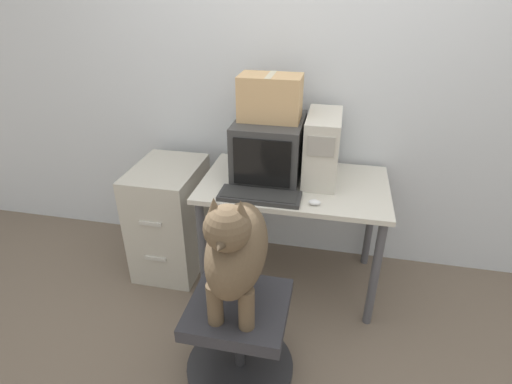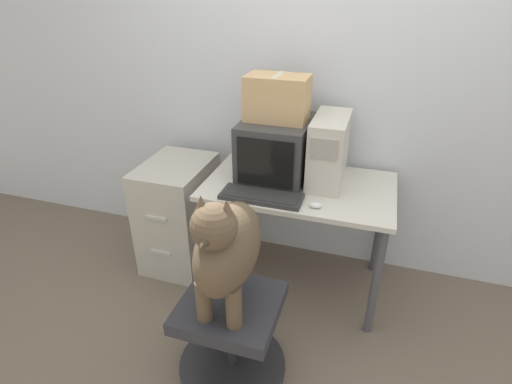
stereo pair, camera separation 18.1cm
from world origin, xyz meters
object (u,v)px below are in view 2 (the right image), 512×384
object	(u,v)px
pc_tower	(329,150)
dog	(226,247)
crt_monitor	(276,148)
keyboard	(261,196)
cardboard_box	(277,98)
filing_cabinet	(179,214)
office_chair	(231,335)

from	to	relation	value
pc_tower	dog	xyz separation A→B (m)	(-0.31, -0.88, -0.15)
crt_monitor	pc_tower	xyz separation A→B (m)	(0.32, 0.01, 0.02)
pc_tower	keyboard	size ratio (longest dim) A/B	0.94
pc_tower	keyboard	world-z (taller)	pc_tower
crt_monitor	cardboard_box	distance (m)	0.31
keyboard	cardboard_box	distance (m)	0.57
crt_monitor	filing_cabinet	distance (m)	0.87
dog	pc_tower	bearing A→B (deg)	70.89
crt_monitor	dog	world-z (taller)	same
pc_tower	cardboard_box	bearing A→B (deg)	-178.79
pc_tower	crt_monitor	bearing A→B (deg)	-178.09
filing_cabinet	cardboard_box	size ratio (longest dim) A/B	2.14
office_chair	pc_tower	bearing A→B (deg)	70.57
keyboard	dog	bearing A→B (deg)	-89.36
dog	cardboard_box	size ratio (longest dim) A/B	1.80
keyboard	office_chair	distance (m)	0.75
dog	office_chair	bearing A→B (deg)	90.00
crt_monitor	cardboard_box	size ratio (longest dim) A/B	1.35
keyboard	dog	distance (m)	0.55
crt_monitor	office_chair	world-z (taller)	crt_monitor
crt_monitor	dog	bearing A→B (deg)	-89.23
office_chair	filing_cabinet	bearing A→B (deg)	131.08
keyboard	office_chair	size ratio (longest dim) A/B	0.82
pc_tower	cardboard_box	size ratio (longest dim) A/B	1.21
filing_cabinet	office_chair	bearing A→B (deg)	-48.92
pc_tower	cardboard_box	distance (m)	0.43
keyboard	dog	world-z (taller)	dog
office_chair	keyboard	bearing A→B (deg)	90.66
pc_tower	cardboard_box	xyz separation A→B (m)	(-0.32, -0.01, 0.28)
dog	filing_cabinet	bearing A→B (deg)	130.52
office_chair	cardboard_box	world-z (taller)	cardboard_box
crt_monitor	cardboard_box	bearing A→B (deg)	90.00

